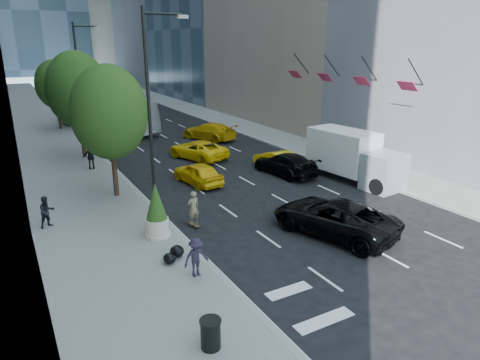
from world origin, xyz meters
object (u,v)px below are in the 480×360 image
black_sedan_lincoln (334,217)px  box_truck (353,156)px  city_bus (105,113)px  planter_shrub (156,211)px  trash_can (211,334)px  black_sedan_mercedes (285,164)px  skateboarder (193,210)px

black_sedan_lincoln → box_truck: size_ratio=0.88×
city_bus → planter_shrub: (-3.72, -26.76, -0.48)m
trash_can → black_sedan_lincoln: bearing=27.8°
black_sedan_mercedes → planter_shrub: planter_shrub is taller
black_sedan_mercedes → city_bus: bearing=-77.9°
city_bus → trash_can: size_ratio=14.83×
box_truck → trash_can: (-15.24, -10.39, -1.01)m
trash_can → planter_shrub: planter_shrub is taller
box_truck → city_bus: bearing=106.9°
city_bus → planter_shrub: 27.02m
black_sedan_mercedes → box_truck: size_ratio=0.75×
city_bus → box_truck: city_bus is taller
box_truck → black_sedan_mercedes: bearing=129.1°
black_sedan_lincoln → black_sedan_mercedes: (3.53, 9.00, -0.09)m
skateboarder → box_truck: 12.26m
city_bus → planter_shrub: size_ratio=5.19×
city_bus → box_truck: 26.55m
trash_can → city_bus: bearing=82.0°
skateboarder → city_bus: size_ratio=0.13×
black_sedan_mercedes → box_truck: box_truck is taller
planter_shrub → black_sedan_lincoln: bearing=-25.6°
skateboarder → black_sedan_mercedes: 10.25m
planter_shrub → box_truck: bearing=9.3°
box_truck → trash_can: size_ratio=7.62×
black_sedan_mercedes → black_sedan_lincoln: bearing=62.0°
black_sedan_mercedes → box_truck: (3.14, -3.13, 0.86)m
black_sedan_lincoln → black_sedan_mercedes: black_sedan_lincoln is taller
box_truck → planter_shrub: (-14.09, -2.31, -0.24)m
skateboarder → city_bus: bearing=-102.0°
black_sedan_mercedes → planter_shrub: (-10.94, -5.44, 0.62)m
black_sedan_lincoln → trash_can: (-8.57, -4.51, -0.24)m
black_sedan_mercedes → planter_shrub: 12.24m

